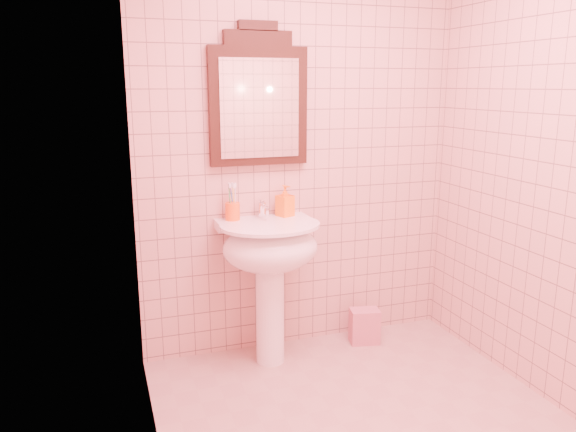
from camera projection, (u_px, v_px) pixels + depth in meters
name	position (u px, v px, depth m)	size (l,w,h in m)	color
back_wall	(300.00, 150.00, 3.42)	(2.00, 0.02, 2.50)	#CB9A8D
pedestal_sink	(270.00, 257.00, 3.26)	(0.58, 0.58, 0.86)	white
faucet	(263.00, 209.00, 3.33)	(0.04, 0.16, 0.11)	white
mirror	(259.00, 100.00, 3.24)	(0.58, 0.06, 0.81)	black
toothbrush_cup	(233.00, 211.00, 3.28)	(0.08, 0.08, 0.20)	#FE5A15
soap_dispenser	(285.00, 201.00, 3.37)	(0.09, 0.09, 0.19)	orange
towel	(364.00, 326.00, 3.64)	(0.18, 0.12, 0.23)	#C4737D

